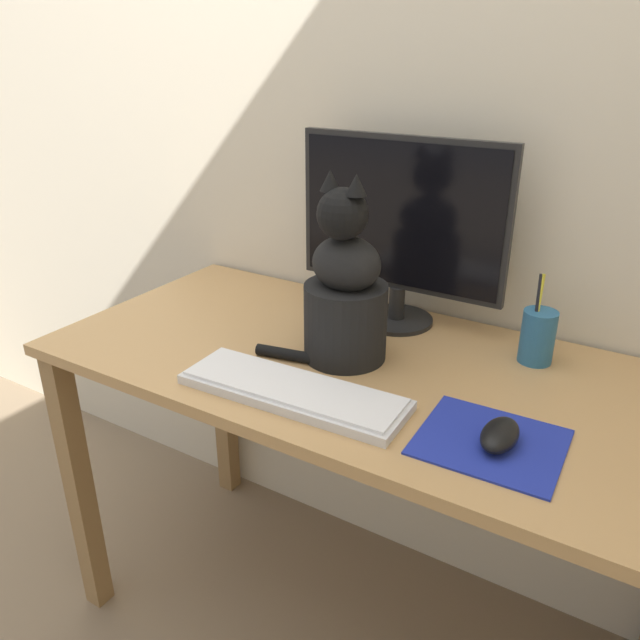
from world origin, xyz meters
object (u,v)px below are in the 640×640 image
(keyboard, at_px, (293,391))
(pen_cup, at_px, (538,336))
(cat, at_px, (344,293))
(monitor, at_px, (401,226))
(computer_mouse_right, at_px, (500,435))

(keyboard, xyz_separation_m, pen_cup, (0.34, 0.37, 0.04))
(cat, bearing_deg, monitor, 95.61)
(computer_mouse_right, height_order, cat, cat)
(monitor, bearing_deg, computer_mouse_right, -45.81)
(monitor, relative_size, pen_cup, 2.61)
(monitor, distance_m, keyboard, 0.46)
(monitor, relative_size, computer_mouse_right, 4.68)
(cat, height_order, pen_cup, cat)
(monitor, relative_size, keyboard, 1.10)
(monitor, relative_size, cat, 1.26)
(monitor, height_order, keyboard, monitor)
(pen_cup, bearing_deg, cat, -151.03)
(monitor, distance_m, computer_mouse_right, 0.54)
(cat, bearing_deg, keyboard, -81.16)
(monitor, xyz_separation_m, keyboard, (-0.02, -0.40, -0.22))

